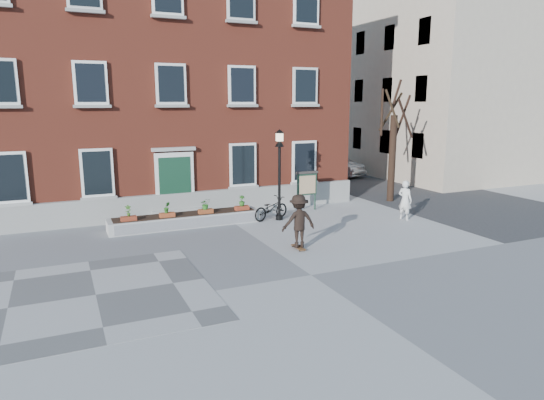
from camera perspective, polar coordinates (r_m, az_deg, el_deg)
name	(u,v)px	position (r m, az deg, el deg)	size (l,w,h in m)	color
ground	(311,275)	(14.67, 4.62, -8.80)	(100.00, 100.00, 0.00)	#9C9C9F
checker_patch	(96,295)	(14.02, -20.03, -10.45)	(6.00, 6.00, 0.01)	#58585A
bicycle	(271,208)	(21.15, -0.13, -1.00)	(0.66, 1.88, 0.99)	black
parked_car	(335,165)	(33.96, 7.41, 4.08)	(1.54, 4.41, 1.45)	#BABCBF
bystander	(405,200)	(21.82, 15.38, -0.02)	(0.63, 0.42, 1.74)	silver
brick_building	(149,77)	(26.46, -14.27, 13.83)	(18.40, 10.85, 12.60)	brown
planter_assembly	(186,219)	(20.35, -10.09, -2.23)	(6.20, 1.12, 1.15)	beige
bare_tree	(393,147)	(25.54, 14.01, 6.05)	(1.83, 1.83, 6.16)	black
side_street	(394,76)	(40.29, 14.19, 13.96)	(15.20, 36.00, 14.50)	#3D3D3F
lamp_post	(279,162)	(20.75, 0.88, 4.49)	(0.40, 0.40, 3.93)	black
notice_board	(307,184)	(22.81, 4.13, 1.87)	(1.10, 0.16, 1.87)	#183122
skateboarder	(299,221)	(16.84, 3.15, -2.50)	(1.24, 0.78, 1.95)	brown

